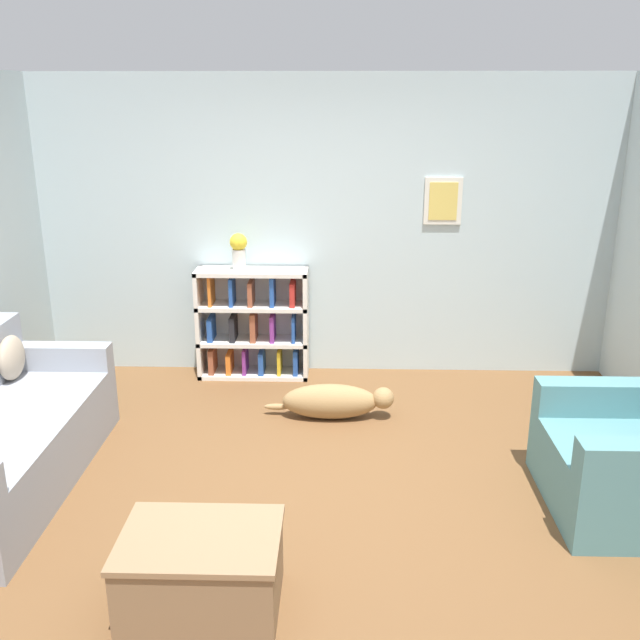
# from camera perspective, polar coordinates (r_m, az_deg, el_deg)

# --- Properties ---
(ground_plane) EXTENTS (14.00, 14.00, 0.00)m
(ground_plane) POSITION_cam_1_polar(r_m,az_deg,el_deg) (4.63, -0.14, -14.04)
(ground_plane) COLOR brown
(wall_back) EXTENTS (5.60, 0.13, 2.60)m
(wall_back) POSITION_cam_1_polar(r_m,az_deg,el_deg) (6.28, 0.50, 7.36)
(wall_back) COLOR silver
(wall_back) RESTS_ON ground_plane
(bookshelf) EXTENTS (0.97, 0.31, 0.98)m
(bookshelf) POSITION_cam_1_polar(r_m,az_deg,el_deg) (6.34, -5.37, -0.37)
(bookshelf) COLOR silver
(bookshelf) RESTS_ON ground_plane
(coffee_table) EXTENTS (0.78, 0.57, 0.41)m
(coffee_table) POSITION_cam_1_polar(r_m,az_deg,el_deg) (3.73, -9.45, -19.07)
(coffee_table) COLOR #846647
(coffee_table) RESTS_ON ground_plane
(dog) EXTENTS (1.02, 0.25, 0.28)m
(dog) POSITION_cam_1_polar(r_m,az_deg,el_deg) (5.58, 1.12, -6.51)
(dog) COLOR #9E7A4C
(dog) RESTS_ON ground_plane
(vase) EXTENTS (0.15, 0.15, 0.32)m
(vase) POSITION_cam_1_polar(r_m,az_deg,el_deg) (6.15, -6.53, 5.64)
(vase) COLOR silver
(vase) RESTS_ON bookshelf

